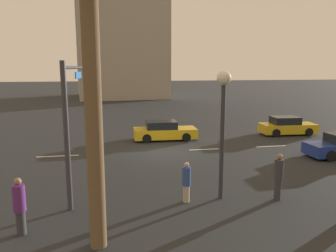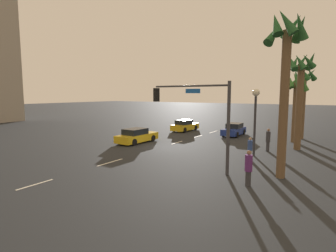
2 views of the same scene
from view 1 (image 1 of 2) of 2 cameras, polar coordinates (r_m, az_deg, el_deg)
name	(u,v)px [view 1 (image 1 of 2)]	position (r m, az deg, el deg)	size (l,w,h in m)	color
ground_plane	(164,151)	(21.09, -0.69, -4.43)	(220.00, 220.00, 0.00)	#232628
lane_stripe_1	(327,144)	(25.70, 26.00, -2.80)	(2.44, 0.14, 0.01)	silver
lane_stripe_2	(271,146)	(23.45, 17.52, -3.39)	(2.15, 0.14, 0.01)	silver
lane_stripe_3	(204,149)	(21.68, 6.30, -4.07)	(2.00, 0.14, 0.01)	silver
lane_stripe_4	(58,156)	(21.06, -18.67, -4.98)	(2.47, 0.14, 0.01)	silver
car_0	(287,126)	(27.87, 20.02, -0.05)	(4.43, 2.01, 1.45)	gold
car_2	(164,131)	(24.32, -0.67, -0.88)	(4.67, 2.06, 1.41)	gold
traffic_signal	(78,102)	(14.42, -15.43, 3.98)	(0.95, 5.98, 5.56)	#38383D
streetlamp	(223,109)	(13.05, 9.56, 2.96)	(0.56, 0.56, 5.19)	#2D2D33
pedestrian_0	(186,181)	(13.20, 3.23, -9.57)	(0.47, 0.47, 1.65)	#B2A58C
pedestrian_1	(20,205)	(11.71, -24.42, -12.42)	(0.52, 0.52, 1.91)	#333338
pedestrian_2	(278,175)	(14.06, 18.68, -8.16)	(0.48, 0.48, 1.93)	#333338
palm_tree_3	(90,19)	(9.43, -13.35, 17.64)	(2.18, 2.46, 9.30)	brown
building_0	(119,21)	(61.17, -8.47, 17.68)	(14.90, 14.42, 26.82)	#9E9384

